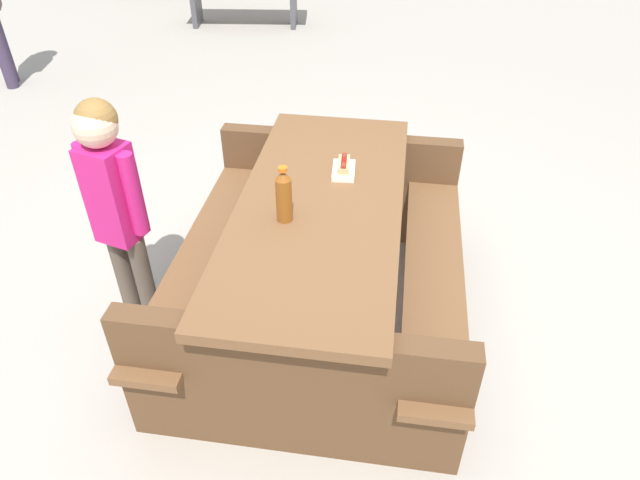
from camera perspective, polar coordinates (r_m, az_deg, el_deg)
ground_plane at (r=3.15m, az=0.00°, el=-7.61°), size 30.00×30.00×0.00m
picnic_table at (r=2.85m, az=0.00°, el=-1.28°), size 2.05×1.74×0.75m
soda_bottle at (r=2.49m, az=-3.61°, el=4.39°), size 0.07×0.07×0.27m
hotdog_tray at (r=2.87m, az=2.36°, el=7.17°), size 0.20×0.15×0.08m
child_in_coat at (r=2.79m, az=-19.83°, el=4.31°), size 0.20×0.31×1.26m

